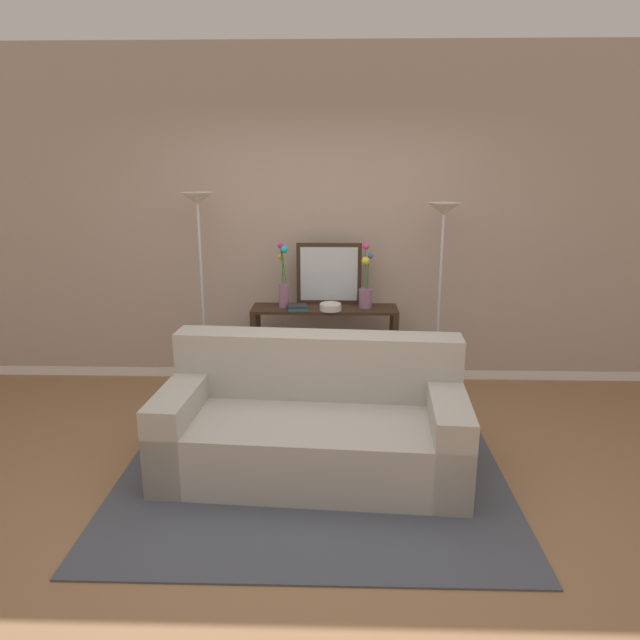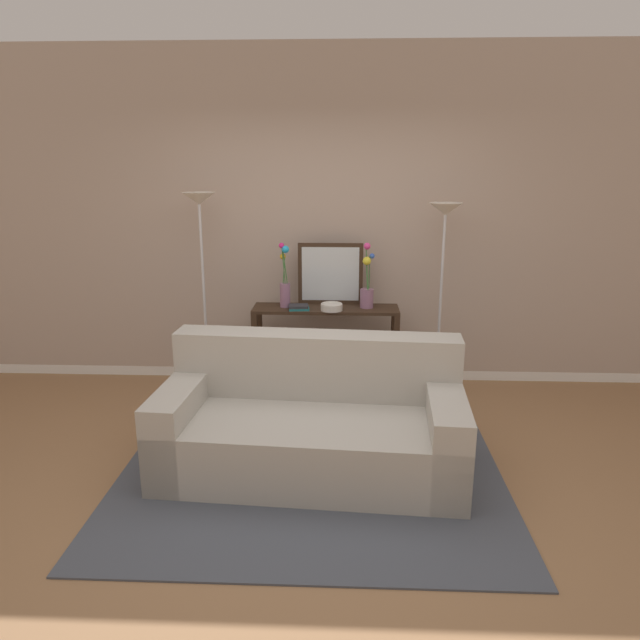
{
  "view_description": "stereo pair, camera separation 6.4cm",
  "coord_description": "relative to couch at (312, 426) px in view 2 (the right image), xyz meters",
  "views": [
    {
      "loc": [
        0.14,
        -3.36,
        2.06
      ],
      "look_at": [
        0.02,
        0.96,
        0.88
      ],
      "focal_mm": 33.0,
      "sensor_mm": 36.0,
      "label": 1
    },
    {
      "loc": [
        0.2,
        -3.36,
        2.06
      ],
      "look_at": [
        0.02,
        0.96,
        0.88
      ],
      "focal_mm": 33.0,
      "sensor_mm": 36.0,
      "label": 2
    }
  ],
  "objects": [
    {
      "name": "console_table",
      "position": [
        0.05,
        1.38,
        0.24
      ],
      "size": [
        1.29,
        0.34,
        0.79
      ],
      "color": "#382619",
      "rests_on": "ground"
    },
    {
      "name": "book_row_under_console",
      "position": [
        -0.25,
        1.38,
        -0.25
      ],
      "size": [
        0.45,
        0.18,
        0.13
      ],
      "color": "#6B3360",
      "rests_on": "ground"
    },
    {
      "name": "vase_tall_flowers",
      "position": [
        -0.32,
        1.38,
        0.68
      ],
      "size": [
        0.09,
        0.12,
        0.57
      ],
      "color": "gray",
      "rests_on": "console_table"
    },
    {
      "name": "ground_plane",
      "position": [
        0.01,
        -0.3,
        -0.32
      ],
      "size": [
        16.0,
        16.0,
        0.02
      ],
      "primitive_type": "cube",
      "color": "#936B47"
    },
    {
      "name": "back_wall",
      "position": [
        0.01,
        1.79,
        1.21
      ],
      "size": [
        12.0,
        0.15,
        3.04
      ],
      "color": "white",
      "rests_on": "ground"
    },
    {
      "name": "couch",
      "position": [
        0.0,
        0.0,
        0.0
      ],
      "size": [
        2.07,
        1.08,
        0.88
      ],
      "color": "#ADA89E",
      "rests_on": "ground"
    },
    {
      "name": "floor_lamp_right",
      "position": [
        1.04,
        1.32,
        1.04
      ],
      "size": [
        0.28,
        0.28,
        1.71
      ],
      "color": "silver",
      "rests_on": "ground"
    },
    {
      "name": "floor_lamp_left",
      "position": [
        -1.02,
        1.32,
        1.1
      ],
      "size": [
        0.28,
        0.28,
        1.79
      ],
      "color": "silver",
      "rests_on": "ground"
    },
    {
      "name": "vase_short_flowers",
      "position": [
        0.41,
        1.39,
        0.66
      ],
      "size": [
        0.12,
        0.13,
        0.58
      ],
      "color": "gray",
      "rests_on": "console_table"
    },
    {
      "name": "book_stack",
      "position": [
        -0.19,
        1.29,
        0.51
      ],
      "size": [
        0.19,
        0.15,
        0.04
      ],
      "color": "#1E7075",
      "rests_on": "console_table"
    },
    {
      "name": "wall_mirror",
      "position": [
        0.08,
        1.52,
        0.76
      ],
      "size": [
        0.58,
        0.02,
        0.55
      ],
      "color": "#382619",
      "rests_on": "console_table"
    },
    {
      "name": "area_rug",
      "position": [
        -0.0,
        -0.16,
        -0.3
      ],
      "size": [
        2.56,
        2.06,
        0.01
      ],
      "color": "#474C56",
      "rests_on": "ground"
    },
    {
      "name": "fruit_bowl",
      "position": [
        0.1,
        1.28,
        0.52
      ],
      "size": [
        0.19,
        0.19,
        0.06
      ],
      "color": "silver",
      "rests_on": "console_table"
    }
  ]
}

